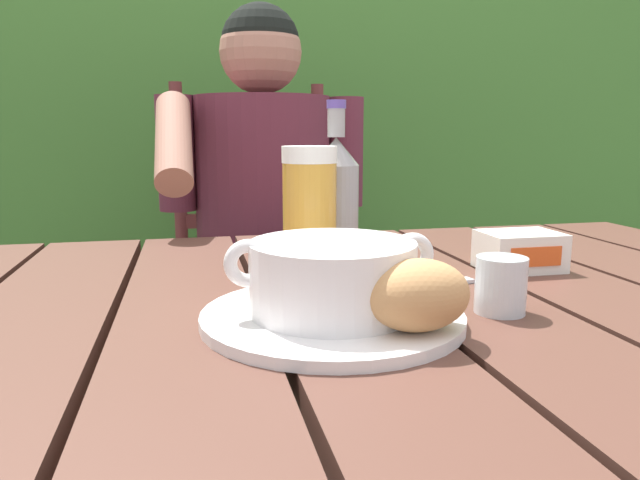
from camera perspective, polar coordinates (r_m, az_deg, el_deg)
dining_table at (r=0.70m, az=1.72°, el=-12.71°), size 1.49×1.00×0.73m
hedge_backdrop at (r=2.34m, az=-11.46°, el=16.83°), size 3.85×0.91×2.44m
chair_near_diner at (r=1.63m, az=-6.09°, el=-4.59°), size 0.44×0.45×1.06m
person_eating at (r=1.39m, az=-5.42°, el=1.78°), size 0.48×0.47×1.21m
serving_plate at (r=0.63m, az=1.19°, el=-7.45°), size 0.28×0.28×0.01m
soup_bowl at (r=0.61m, az=1.21°, el=-3.42°), size 0.22×0.17×0.08m
bread_roll at (r=0.56m, az=9.49°, el=-5.30°), size 0.11×0.09×0.07m
beer_glass at (r=0.81m, az=-1.34°, el=2.78°), size 0.08×0.08×0.18m
beer_bottle at (r=0.85m, az=1.56°, el=3.87°), size 0.07×0.07×0.24m
water_glass_small at (r=0.68m, az=17.19°, el=-4.21°), size 0.06×0.06×0.06m
butter_tub at (r=0.90m, az=18.87°, el=-1.01°), size 0.11×0.09×0.06m
table_knife at (r=0.76m, az=9.00°, el=-4.42°), size 0.15×0.05×0.01m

